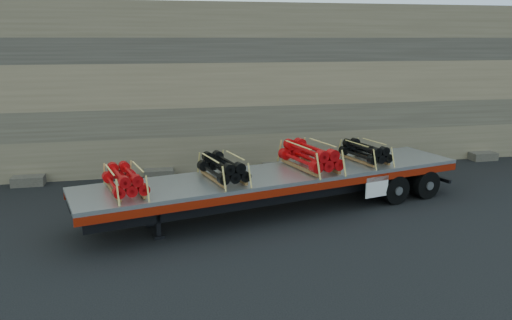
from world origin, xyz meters
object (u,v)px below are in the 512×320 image
Objects in this scene: bundle_front at (125,181)px; trailer at (279,191)px; bundle_midrear at (310,157)px; bundle_rear at (365,152)px; bundle_midfront at (223,169)px.

trailer is at bearing 0.00° from bundle_front.
bundle_midrear is (5.96, 1.46, 0.07)m from bundle_front.
bundle_midrear reaches higher than trailer.
bundle_rear is (3.34, 0.81, 0.99)m from trailer.
bundle_rear is (2.22, 0.54, -0.08)m from bundle_midrear.
bundle_midfront is 3.14m from bundle_midrear.
trailer is at bearing 0.00° from bundle_midfront.
trailer is 3.57m from bundle_rear.
trailer is 5.66× the size of bundle_midrear.
bundle_front is 0.96× the size of bundle_midfront.
trailer is 1.57m from bundle_midrear.
trailer is 2.23m from bundle_midfront.
bundle_front is 3.00m from bundle_midfront.
bundle_front is at bearing 180.00° from bundle_midfront.
bundle_midfront is at bearing 180.00° from bundle_rear.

